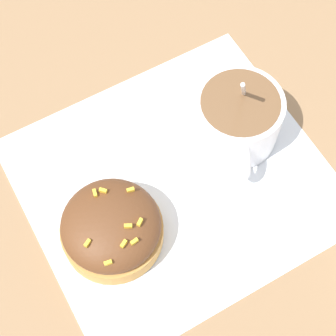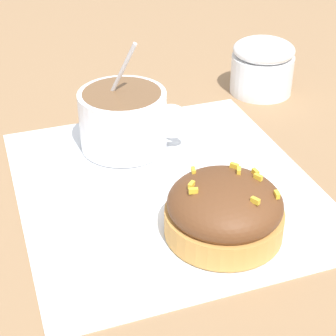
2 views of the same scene
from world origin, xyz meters
name	(u,v)px [view 1 (image 1 of 2)]	position (x,y,z in m)	size (l,w,h in m)	color
ground_plane	(176,181)	(0.00, 0.00, 0.00)	(3.00, 3.00, 0.00)	#93704C
paper_napkin	(176,181)	(0.00, 0.00, 0.00)	(0.32, 0.30, 0.00)	white
coffee_cup	(238,118)	(0.08, 0.01, 0.04)	(0.09, 0.10, 0.11)	white
frosted_pastry	(111,228)	(-0.08, -0.01, 0.03)	(0.10, 0.10, 0.05)	#D19347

